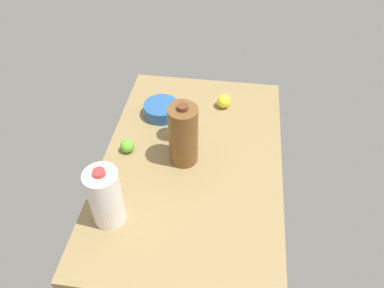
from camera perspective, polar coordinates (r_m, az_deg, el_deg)
name	(u,v)px	position (r cm, az deg, el deg)	size (l,w,h in cm)	color
countertop	(192,163)	(160.81, 0.00, -2.92)	(120.00, 76.00, 3.00)	olive
milk_jug	(105,197)	(135.30, -13.05, -7.88)	(11.90, 11.90, 26.03)	white
tumbler_cup	(182,122)	(163.70, -1.59, 3.41)	(9.00, 9.00, 18.55)	silver
mixing_bowl	(161,110)	(180.43, -4.69, 5.25)	(16.78, 16.78, 6.16)	#285895
chocolate_milk_jug	(183,135)	(150.83, -1.33, 1.34)	(12.02, 12.02, 29.07)	brown
lemon_loose	(224,101)	(185.01, 4.86, 6.52)	(6.85, 6.85, 6.85)	yellow
lime_by_jug	(127,146)	(164.07, -9.83, -0.27)	(6.04, 6.04, 6.04)	#5FBB2E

